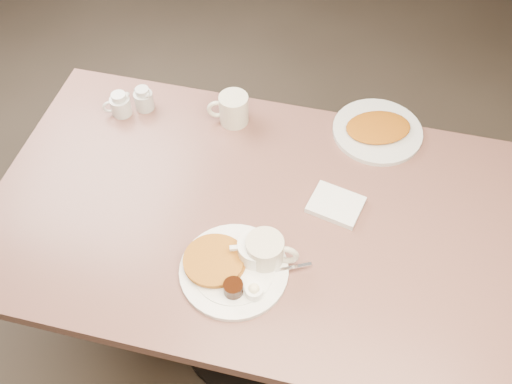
% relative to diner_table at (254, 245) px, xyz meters
% --- Properties ---
extents(room, '(7.04, 8.04, 2.84)m').
position_rel_diner_table_xyz_m(room, '(0.00, 0.00, 0.82)').
color(room, '#4C3F33').
rests_on(room, ground).
extents(diner_table, '(1.50, 0.90, 0.75)m').
position_rel_diner_table_xyz_m(diner_table, '(0.00, 0.00, 0.00)').
color(diner_table, '#84564C').
rests_on(diner_table, ground).
extents(main_plate, '(0.37, 0.36, 0.07)m').
position_rel_diner_table_xyz_m(main_plate, '(-0.00, -0.19, 0.19)').
color(main_plate, white).
rests_on(main_plate, diner_table).
extents(coffee_mug_near, '(0.14, 0.10, 0.09)m').
position_rel_diner_table_xyz_m(coffee_mug_near, '(0.07, -0.15, 0.22)').
color(coffee_mug_near, beige).
rests_on(coffee_mug_near, diner_table).
extents(napkin, '(0.16, 0.14, 0.02)m').
position_rel_diner_table_xyz_m(napkin, '(0.22, 0.08, 0.18)').
color(napkin, white).
rests_on(napkin, diner_table).
extents(coffee_mug_far, '(0.14, 0.11, 0.10)m').
position_rel_diner_table_xyz_m(coffee_mug_far, '(-0.15, 0.34, 0.22)').
color(coffee_mug_far, beige).
rests_on(coffee_mug_far, diner_table).
extents(creamer_left, '(0.09, 0.07, 0.08)m').
position_rel_diner_table_xyz_m(creamer_left, '(-0.51, 0.28, 0.21)').
color(creamer_left, silver).
rests_on(creamer_left, diner_table).
extents(creamer_right, '(0.08, 0.07, 0.08)m').
position_rel_diner_table_xyz_m(creamer_right, '(-0.45, 0.33, 0.21)').
color(creamer_right, beige).
rests_on(creamer_right, diner_table).
extents(hash_plate, '(0.37, 0.37, 0.04)m').
position_rel_diner_table_xyz_m(hash_plate, '(0.30, 0.39, 0.18)').
color(hash_plate, silver).
rests_on(hash_plate, diner_table).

